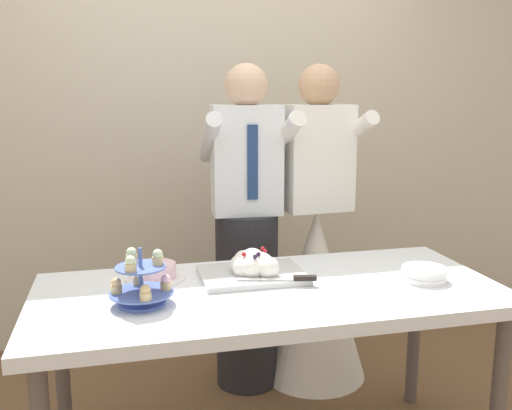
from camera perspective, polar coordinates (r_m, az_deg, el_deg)
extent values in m
cube|color=beige|center=(3.53, -4.85, 10.05)|extent=(5.20, 0.10, 2.90)
cube|color=silver|center=(2.24, 1.41, -8.91)|extent=(1.80, 0.80, 0.05)
cylinder|color=#564C47|center=(2.48, 23.12, -17.60)|extent=(0.06, 0.06, 0.72)
cylinder|color=#564C47|center=(2.63, -18.85, -15.53)|extent=(0.06, 0.06, 0.72)
cylinder|color=#564C47|center=(2.95, 15.56, -12.27)|extent=(0.06, 0.06, 0.72)
cylinder|color=#4C66B2|center=(2.10, -11.35, -9.61)|extent=(0.17, 0.17, 0.01)
cylinder|color=#4C66B2|center=(2.07, -11.46, -7.04)|extent=(0.01, 0.01, 0.21)
cylinder|color=#4C66B2|center=(2.09, -11.40, -8.61)|extent=(0.23, 0.23, 0.01)
cylinder|color=#D1B784|center=(2.09, -9.01, -8.00)|extent=(0.04, 0.04, 0.03)
sphere|color=#EAB7C6|center=(2.08, -9.03, -7.38)|extent=(0.04, 0.04, 0.04)
cylinder|color=#D1B784|center=(2.16, -11.72, -7.42)|extent=(0.04, 0.04, 0.03)
sphere|color=white|center=(2.15, -11.74, -6.82)|extent=(0.04, 0.04, 0.04)
cylinder|color=#D1B784|center=(2.09, -13.82, -8.19)|extent=(0.04, 0.04, 0.03)
sphere|color=#D6B27A|center=(2.08, -13.85, -7.57)|extent=(0.04, 0.04, 0.04)
cylinder|color=#D1B784|center=(2.00, -11.01, -8.96)|extent=(0.04, 0.04, 0.03)
sphere|color=#D6B27A|center=(1.99, -11.04, -8.31)|extent=(0.04, 0.04, 0.04)
cylinder|color=#4C66B2|center=(2.06, -11.50, -6.11)|extent=(0.18, 0.18, 0.01)
cylinder|color=#D1B784|center=(2.06, -9.81, -5.50)|extent=(0.04, 0.04, 0.03)
sphere|color=beige|center=(2.05, -9.84, -4.86)|extent=(0.04, 0.04, 0.04)
cylinder|color=#D1B784|center=(2.10, -12.36, -5.27)|extent=(0.04, 0.04, 0.03)
sphere|color=beige|center=(2.10, -12.39, -4.64)|extent=(0.04, 0.04, 0.04)
cylinder|color=#D1B784|center=(2.00, -12.46, -6.12)|extent=(0.04, 0.04, 0.03)
sphere|color=beige|center=(1.99, -12.49, -5.47)|extent=(0.04, 0.04, 0.04)
cube|color=silver|center=(2.34, -0.38, -7.02)|extent=(0.42, 0.31, 0.02)
sphere|color=white|center=(2.34, 0.60, -5.88)|extent=(0.10, 0.10, 0.10)
sphere|color=white|center=(2.37, 0.10, -5.69)|extent=(0.09, 0.09, 0.09)
sphere|color=white|center=(2.40, -1.25, -5.53)|extent=(0.08, 0.08, 0.08)
sphere|color=white|center=(2.34, -1.68, -6.00)|extent=(0.08, 0.08, 0.08)
sphere|color=white|center=(2.30, -1.39, -6.31)|extent=(0.08, 0.08, 0.08)
sphere|color=white|center=(2.28, -0.37, -6.28)|extent=(0.10, 0.10, 0.10)
sphere|color=white|center=(2.28, 1.17, -6.31)|extent=(0.09, 0.09, 0.09)
sphere|color=white|center=(2.32, -0.38, -5.68)|extent=(0.11, 0.11, 0.11)
sphere|color=#2D1938|center=(2.34, -0.13, -4.72)|extent=(0.02, 0.02, 0.02)
sphere|color=#2D1938|center=(2.25, -0.10, -5.20)|extent=(0.02, 0.02, 0.02)
sphere|color=#2D1938|center=(2.28, 0.24, -4.95)|extent=(0.02, 0.02, 0.02)
sphere|color=#B21923|center=(2.34, 0.68, -4.39)|extent=(0.02, 0.02, 0.02)
sphere|color=#2D1938|center=(2.30, -0.84, -5.01)|extent=(0.02, 0.02, 0.02)
sphere|color=#B21923|center=(2.33, 0.90, -4.65)|extent=(0.02, 0.02, 0.02)
sphere|color=#B21923|center=(2.28, -1.23, -4.95)|extent=(0.02, 0.02, 0.02)
cube|color=silver|center=(2.24, 1.06, -7.46)|extent=(0.23, 0.08, 0.00)
cube|color=black|center=(2.24, 4.93, -7.29)|extent=(0.09, 0.05, 0.02)
cylinder|color=white|center=(2.41, 16.49, -7.12)|extent=(0.18, 0.18, 0.01)
cylinder|color=white|center=(2.41, 16.48, -6.87)|extent=(0.18, 0.18, 0.01)
cylinder|color=white|center=(2.41, 16.48, -6.58)|extent=(0.18, 0.18, 0.01)
cylinder|color=white|center=(2.40, 16.46, -6.34)|extent=(0.18, 0.18, 0.01)
cylinder|color=white|center=(2.39, 16.54, -6.13)|extent=(0.18, 0.18, 0.01)
cylinder|color=white|center=(2.36, -10.03, -7.25)|extent=(0.24, 0.24, 0.01)
cylinder|color=#EAB7C6|center=(2.35, -10.06, -6.47)|extent=(0.17, 0.17, 0.06)
cylinder|color=#232328|center=(3.00, -0.92, -9.45)|extent=(0.32, 0.32, 0.92)
cube|color=white|center=(2.83, -0.97, 4.53)|extent=(0.35, 0.22, 0.54)
sphere|color=#D8B293|center=(2.81, -0.99, 11.93)|extent=(0.21, 0.21, 0.21)
cylinder|color=white|center=(2.79, -4.71, 6.64)|extent=(0.10, 0.49, 0.28)
cylinder|color=white|center=(2.86, 2.95, 6.76)|extent=(0.10, 0.49, 0.28)
cube|color=navy|center=(2.73, -0.35, 4.28)|extent=(0.05, 0.01, 0.36)
cone|color=white|center=(3.10, 5.91, -8.83)|extent=(0.56, 0.56, 0.92)
cube|color=white|center=(2.93, 6.19, 4.70)|extent=(0.35, 0.23, 0.54)
sphere|color=tan|center=(2.91, 6.35, 11.84)|extent=(0.21, 0.21, 0.21)
cylinder|color=white|center=(2.85, 2.55, 6.75)|extent=(0.11, 0.49, 0.28)
cylinder|color=white|center=(3.00, 9.41, 6.84)|extent=(0.11, 0.49, 0.28)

